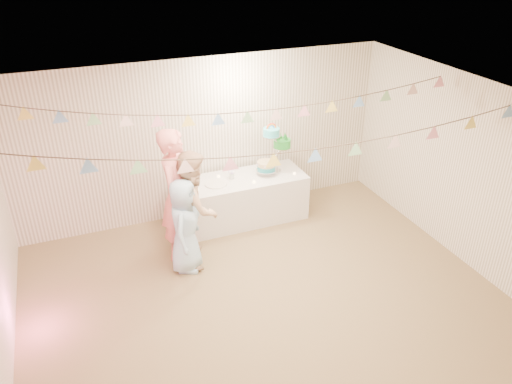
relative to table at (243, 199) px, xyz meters
name	(u,v)px	position (x,y,z in m)	size (l,w,h in m)	color
floor	(265,299)	(-0.47, -2.02, -0.37)	(6.00, 6.00, 0.00)	brown
ceiling	(267,107)	(-0.47, -2.02, 2.23)	(6.00, 6.00, 0.00)	white
back_wall	(205,139)	(-0.47, 0.48, 0.93)	(6.00, 6.00, 0.00)	white
front_wall	(392,367)	(-0.47, -4.52, 0.93)	(6.00, 6.00, 0.00)	white
right_wall	(466,172)	(2.53, -2.02, 0.93)	(5.00, 5.00, 0.00)	white
table	(243,199)	(0.00, 0.00, 0.00)	(2.00, 0.80, 0.75)	silver
cake_stand	(274,149)	(0.55, 0.05, 0.77)	(0.70, 0.41, 0.79)	silver
cake_bottom	(266,169)	(0.40, -0.01, 0.46)	(0.31, 0.31, 0.15)	teal
cake_middle	(282,147)	(0.73, 0.14, 0.73)	(0.27, 0.27, 0.22)	green
cake_top_tier	(271,137)	(0.49, 0.02, 1.00)	(0.25, 0.25, 0.19)	#42C6D0
platter	(216,184)	(-0.47, -0.05, 0.38)	(0.35, 0.35, 0.02)	white
posy	(232,174)	(-0.17, 0.05, 0.45)	(0.13, 0.13, 0.14)	white
person_adult_a	(178,195)	(-1.19, -0.60, 0.61)	(0.71, 0.47, 1.96)	pink
person_adult_b	(194,207)	(-1.01, -0.77, 0.47)	(0.82, 0.64, 1.68)	tan
person_child	(185,226)	(-1.21, -0.95, 0.31)	(0.67, 0.44, 1.37)	#ADD4F5
bunting_back	(232,100)	(-0.47, -0.92, 1.98)	(5.60, 1.10, 0.40)	pink
bunting_front	(274,139)	(-0.47, -2.22, 1.95)	(5.60, 0.90, 0.36)	#72A5E5
tealight_0	(197,190)	(-0.80, -0.15, 0.39)	(0.04, 0.04, 0.03)	#FFD88C
tealight_1	(219,176)	(-0.35, 0.18, 0.39)	(0.04, 0.04, 0.03)	#FFD88C
tealight_2	(254,182)	(0.10, -0.22, 0.39)	(0.04, 0.04, 0.03)	#FFD88C
tealight_3	(258,168)	(0.35, 0.22, 0.39)	(0.04, 0.04, 0.03)	#FFD88C
tealight_4	(294,173)	(0.82, -0.18, 0.39)	(0.04, 0.04, 0.03)	#FFD88C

